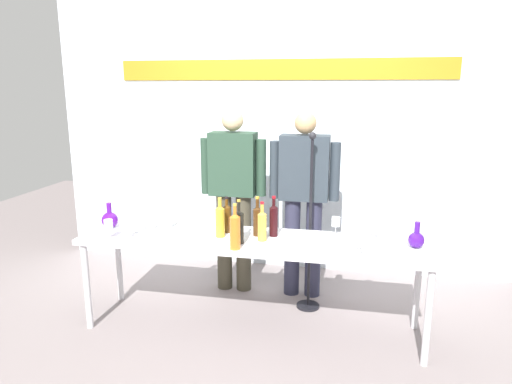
{
  "coord_description": "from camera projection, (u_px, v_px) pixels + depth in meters",
  "views": [
    {
      "loc": [
        0.69,
        -3.25,
        1.87
      ],
      "look_at": [
        0.0,
        0.15,
        1.08
      ],
      "focal_mm": 32.13,
      "sensor_mm": 36.0,
      "label": 1
    }
  ],
  "objects": [
    {
      "name": "ground_plane",
      "position": [
        252.0,
        327.0,
        3.65
      ],
      "size": [
        10.0,
        10.0,
        0.0
      ],
      "primitive_type": "plane",
      "color": "gray"
    },
    {
      "name": "back_wall",
      "position": [
        281.0,
        124.0,
        4.65
      ],
      "size": [
        4.75,
        0.11,
        3.0
      ],
      "color": "silver",
      "rests_on": "ground"
    },
    {
      "name": "display_table",
      "position": [
        252.0,
        246.0,
        3.5
      ],
      "size": [
        2.65,
        0.61,
        0.75
      ],
      "color": "white",
      "rests_on": "ground"
    },
    {
      "name": "decanter_blue_left",
      "position": [
        110.0,
        219.0,
        3.74
      ],
      "size": [
        0.13,
        0.13,
        0.21
      ],
      "color": "#54128E",
      "rests_on": "display_table"
    },
    {
      "name": "decanter_blue_right",
      "position": [
        416.0,
        239.0,
        3.28
      ],
      "size": [
        0.11,
        0.11,
        0.19
      ],
      "color": "#431487",
      "rests_on": "display_table"
    },
    {
      "name": "presenter_left",
      "position": [
        233.0,
        189.0,
        4.16
      ],
      "size": [
        0.6,
        0.22,
        1.69
      ],
      "color": "#413D2E",
      "rests_on": "ground"
    },
    {
      "name": "presenter_right",
      "position": [
        304.0,
        193.0,
        4.04
      ],
      "size": [
        0.62,
        0.22,
        1.67
      ],
      "color": "#2B2C42",
      "rests_on": "ground"
    },
    {
      "name": "wine_bottle_0",
      "position": [
        262.0,
        225.0,
        3.42
      ],
      "size": [
        0.07,
        0.07,
        0.3
      ],
      "color": "gold",
      "rests_on": "display_table"
    },
    {
      "name": "wine_bottle_1",
      "position": [
        257.0,
        219.0,
        3.54
      ],
      "size": [
        0.07,
        0.07,
        0.31
      ],
      "color": "#44270F",
      "rests_on": "display_table"
    },
    {
      "name": "wine_bottle_2",
      "position": [
        220.0,
        220.0,
        3.51
      ],
      "size": [
        0.07,
        0.07,
        0.31
      ],
      "color": "gold",
      "rests_on": "display_table"
    },
    {
      "name": "wine_bottle_3",
      "position": [
        227.0,
        217.0,
        3.62
      ],
      "size": [
        0.07,
        0.07,
        0.29
      ],
      "color": "#4F2E0C",
      "rests_on": "display_table"
    },
    {
      "name": "wine_bottle_4",
      "position": [
        239.0,
        225.0,
        3.36
      ],
      "size": [
        0.07,
        0.07,
        0.33
      ],
      "color": "black",
      "rests_on": "display_table"
    },
    {
      "name": "wine_bottle_5",
      "position": [
        274.0,
        219.0,
        3.52
      ],
      "size": [
        0.07,
        0.07,
        0.32
      ],
      "color": "black",
      "rests_on": "display_table"
    },
    {
      "name": "wine_bottle_6",
      "position": [
        235.0,
        230.0,
        3.23
      ],
      "size": [
        0.08,
        0.08,
        0.33
      ],
      "color": "orange",
      "rests_on": "display_table"
    },
    {
      "name": "wine_glass_left_0",
      "position": [
        151.0,
        218.0,
        3.65
      ],
      "size": [
        0.06,
        0.06,
        0.16
      ],
      "color": "white",
      "rests_on": "display_table"
    },
    {
      "name": "wine_glass_left_1",
      "position": [
        175.0,
        213.0,
        3.8
      ],
      "size": [
        0.06,
        0.06,
        0.15
      ],
      "color": "white",
      "rests_on": "display_table"
    },
    {
      "name": "wine_glass_left_2",
      "position": [
        108.0,
        225.0,
        3.47
      ],
      "size": [
        0.07,
        0.07,
        0.15
      ],
      "color": "white",
      "rests_on": "display_table"
    },
    {
      "name": "wine_glass_left_3",
      "position": [
        167.0,
        217.0,
        3.69
      ],
      "size": [
        0.06,
        0.06,
        0.14
      ],
      "color": "white",
      "rests_on": "display_table"
    },
    {
      "name": "wine_glass_left_4",
      "position": [
        138.0,
        219.0,
        3.62
      ],
      "size": [
        0.07,
        0.07,
        0.16
      ],
      "color": "white",
      "rests_on": "display_table"
    },
    {
      "name": "wine_glass_left_5",
      "position": [
        124.0,
        225.0,
        3.44
      ],
      "size": [
        0.06,
        0.06,
        0.17
      ],
      "color": "white",
      "rests_on": "display_table"
    },
    {
      "name": "wine_glass_right_0",
      "position": [
        336.0,
        222.0,
        3.55
      ],
      "size": [
        0.07,
        0.07,
        0.14
      ],
      "color": "white",
      "rests_on": "display_table"
    },
    {
      "name": "wine_glass_right_1",
      "position": [
        375.0,
        228.0,
        3.44
      ],
      "size": [
        0.07,
        0.07,
        0.13
      ],
      "color": "white",
      "rests_on": "display_table"
    },
    {
      "name": "wine_glass_right_2",
      "position": [
        361.0,
        241.0,
        3.09
      ],
      "size": [
        0.07,
        0.07,
        0.16
      ],
      "color": "white",
      "rests_on": "display_table"
    },
    {
      "name": "microphone_stand",
      "position": [
        309.0,
        252.0,
        3.88
      ],
      "size": [
        0.2,
        0.2,
        1.52
      ],
      "color": "black",
      "rests_on": "ground"
    }
  ]
}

